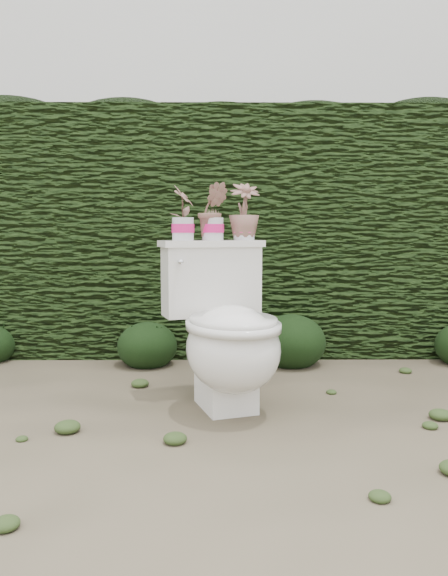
{
  "coord_description": "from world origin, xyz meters",
  "views": [
    {
      "loc": [
        0.02,
        -2.41,
        0.83
      ],
      "look_at": [
        0.04,
        0.25,
        0.55
      ],
      "focal_mm": 35.0,
      "sensor_mm": 36.0,
      "label": 1
    }
  ],
  "objects_px": {
    "potted_plant_left": "(183,214)",
    "potted_plant_right": "(244,213)",
    "potted_plant_center": "(213,213)",
    "toilet": "(227,333)"
  },
  "relations": [
    {
      "from": "potted_plant_left",
      "to": "potted_plant_right",
      "type": "xyz_separation_m",
      "value": [
        0.3,
        0.1,
        0.01
      ]
    },
    {
      "from": "toilet",
      "to": "potted_plant_right",
      "type": "height_order",
      "value": "potted_plant_right"
    },
    {
      "from": "potted_plant_center",
      "to": "potted_plant_right",
      "type": "xyz_separation_m",
      "value": [
        0.16,
        0.05,
        0.0
      ]
    },
    {
      "from": "potted_plant_left",
      "to": "potted_plant_right",
      "type": "height_order",
      "value": "potted_plant_right"
    },
    {
      "from": "toilet",
      "to": "potted_plant_right",
      "type": "bearing_deg",
      "value": 54.37
    },
    {
      "from": "potted_plant_left",
      "to": "potted_plant_center",
      "type": "height_order",
      "value": "potted_plant_center"
    },
    {
      "from": "potted_plant_center",
      "to": "potted_plant_right",
      "type": "bearing_deg",
      "value": 13.69
    },
    {
      "from": "potted_plant_left",
      "to": "potted_plant_center",
      "type": "xyz_separation_m",
      "value": [
        0.14,
        0.05,
        0.01
      ]
    },
    {
      "from": "toilet",
      "to": "potted_plant_left",
      "type": "height_order",
      "value": "potted_plant_left"
    },
    {
      "from": "toilet",
      "to": "potted_plant_right",
      "type": "distance_m",
      "value": 0.63
    }
  ]
}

